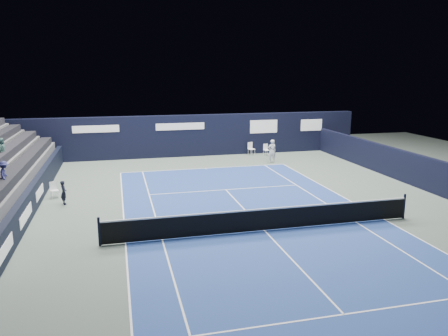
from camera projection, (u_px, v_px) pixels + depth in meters
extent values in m
plane|color=#4A5850|center=(250.00, 215.00, 19.49)|extent=(48.00, 48.00, 0.00)
cube|color=navy|center=(264.00, 231.00, 17.60)|extent=(10.97, 23.77, 0.01)
cube|color=black|center=(401.00, 165.00, 25.55)|extent=(0.30, 22.00, 1.80)
cube|color=white|center=(252.00, 149.00, 33.41)|extent=(0.54, 0.53, 0.04)
cube|color=white|center=(250.00, 145.00, 33.51)|extent=(0.42, 0.17, 0.51)
cylinder|color=white|center=(252.00, 151.00, 33.70)|extent=(0.02, 0.02, 0.45)
cylinder|color=white|center=(248.00, 152.00, 33.50)|extent=(0.02, 0.02, 0.45)
cylinder|color=white|center=(255.00, 152.00, 33.42)|extent=(0.02, 0.02, 0.45)
cylinder|color=white|center=(251.00, 153.00, 33.22)|extent=(0.02, 0.02, 0.45)
cube|color=white|center=(267.00, 150.00, 33.26)|extent=(0.44, 0.43, 0.04)
cube|color=white|center=(266.00, 147.00, 33.36)|extent=(0.38, 0.10, 0.46)
cylinder|color=white|center=(267.00, 152.00, 33.51)|extent=(0.02, 0.02, 0.40)
cylinder|color=white|center=(264.00, 153.00, 33.37)|extent=(0.02, 0.02, 0.40)
cylinder|color=white|center=(269.00, 153.00, 33.23)|extent=(0.02, 0.02, 0.40)
cylinder|color=white|center=(266.00, 153.00, 33.10)|extent=(0.02, 0.02, 0.40)
cube|color=white|center=(54.00, 191.00, 22.10)|extent=(0.46, 0.45, 0.03)
cube|color=white|center=(53.00, 186.00, 22.18)|extent=(0.35, 0.16, 0.43)
cylinder|color=white|center=(57.00, 193.00, 22.34)|extent=(0.02, 0.02, 0.38)
cylinder|color=white|center=(51.00, 194.00, 22.17)|extent=(0.02, 0.02, 0.38)
cylinder|color=white|center=(59.00, 194.00, 22.11)|extent=(0.02, 0.02, 0.38)
cylinder|color=white|center=(52.00, 195.00, 21.93)|extent=(0.02, 0.02, 0.38)
imported|color=black|center=(64.00, 193.00, 20.97)|extent=(0.39, 0.49, 1.17)
cube|color=white|center=(206.00, 168.00, 28.86)|extent=(10.97, 0.06, 0.00)
cube|color=white|center=(385.00, 220.00, 18.88)|extent=(0.06, 23.77, 0.00)
cube|color=white|center=(125.00, 243.00, 16.31)|extent=(0.06, 23.77, 0.00)
cube|color=white|center=(356.00, 222.00, 18.56)|extent=(0.06, 23.77, 0.00)
cube|color=white|center=(162.00, 240.00, 16.63)|extent=(0.06, 23.77, 0.00)
cube|color=white|center=(226.00, 190.00, 23.66)|extent=(8.23, 0.06, 0.00)
cube|color=white|center=(344.00, 314.00, 11.53)|extent=(8.23, 0.06, 0.00)
cube|color=white|center=(264.00, 231.00, 17.60)|extent=(0.06, 12.80, 0.00)
cube|color=white|center=(206.00, 169.00, 28.71)|extent=(0.06, 0.30, 0.00)
cylinder|color=black|center=(404.00, 206.00, 18.98)|extent=(0.10, 0.10, 1.10)
cylinder|color=black|center=(99.00, 232.00, 15.97)|extent=(0.10, 0.10, 1.10)
cube|color=black|center=(265.00, 220.00, 17.50)|extent=(12.80, 0.03, 0.86)
cube|color=white|center=(265.00, 209.00, 17.40)|extent=(12.80, 0.05, 0.06)
cube|color=black|center=(193.00, 135.00, 32.89)|extent=(26.00, 0.60, 3.10)
cube|color=silver|center=(96.00, 129.00, 30.78)|extent=(3.20, 0.02, 0.50)
cube|color=silver|center=(180.00, 126.00, 32.19)|extent=(3.60, 0.02, 0.50)
cube|color=silver|center=(264.00, 127.00, 33.76)|extent=(2.20, 0.02, 1.00)
cube|color=silver|center=(311.00, 125.00, 34.70)|extent=(1.80, 0.02, 0.90)
cube|color=black|center=(36.00, 193.00, 20.92)|extent=(0.30, 22.00, 1.20)
cube|color=silver|center=(6.00, 249.00, 14.33)|extent=(0.02, 2.00, 0.45)
cube|color=silver|center=(26.00, 215.00, 17.64)|extent=(0.02, 2.40, 0.45)
cube|color=silver|center=(40.00, 192.00, 20.96)|extent=(0.02, 2.00, 0.45)
cube|color=#464648|center=(26.00, 184.00, 21.68)|extent=(0.90, 16.00, 1.65)
cube|color=#4F4F52|center=(6.00, 180.00, 21.42)|extent=(0.90, 16.00, 2.10)
cube|color=black|center=(24.00, 164.00, 21.45)|extent=(0.63, 15.20, 0.40)
cube|color=black|center=(3.00, 155.00, 21.15)|extent=(0.63, 15.20, 0.40)
imported|color=navy|center=(5.00, 174.00, 17.69)|extent=(0.49, 0.75, 1.10)
imported|color=#28433D|center=(2.00, 149.00, 20.96)|extent=(0.38, 0.55, 1.07)
imported|color=silver|center=(272.00, 151.00, 30.67)|extent=(0.60, 0.40, 1.61)
cylinder|color=black|center=(272.00, 148.00, 30.29)|extent=(0.03, 0.29, 0.13)
torus|color=black|center=(273.00, 148.00, 30.03)|extent=(0.30, 0.13, 0.29)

